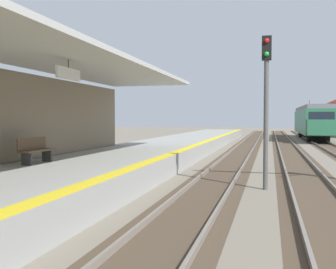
{
  "coord_description": "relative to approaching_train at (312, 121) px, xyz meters",
  "views": [
    {
      "loc": [
        3.9,
        1.07,
        2.43
      ],
      "look_at": [
        1.87,
        8.79,
        2.1
      ],
      "focal_mm": 41.62,
      "sensor_mm": 36.0,
      "label": 1
    }
  ],
  "objects": [
    {
      "name": "track_pair_nearest_platform",
      "position": [
        -6.8,
        -29.73,
        -2.13
      ],
      "size": [
        2.34,
        120.0,
        0.16
      ],
      "color": "#4C3D2D",
      "rests_on": "ground"
    },
    {
      "name": "station_platform",
      "position": [
        -11.2,
        -33.73,
        -1.73
      ],
      "size": [
        5.0,
        80.0,
        0.91
      ],
      "color": "#999993",
      "rests_on": "ground"
    },
    {
      "name": "platform_bench",
      "position": [
        -12.55,
        -37.01,
        -0.8
      ],
      "size": [
        0.45,
        1.6,
        0.88
      ],
      "color": "brown",
      "rests_on": "station_platform"
    },
    {
      "name": "track_pair_middle",
      "position": [
        -3.4,
        -29.73,
        -2.13
      ],
      "size": [
        2.34,
        120.0,
        0.16
      ],
      "color": "#4C3D2D",
      "rests_on": "ground"
    },
    {
      "name": "approaching_train",
      "position": [
        0.0,
        0.0,
        0.0
      ],
      "size": [
        2.93,
        19.6,
        4.76
      ],
      "color": "#286647",
      "rests_on": "ground"
    },
    {
      "name": "rail_signal_post",
      "position": [
        -4.95,
        -35.05,
        1.02
      ],
      "size": [
        0.32,
        0.34,
        5.2
      ],
      "color": "#4C4C4C",
      "rests_on": "ground"
    }
  ]
}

